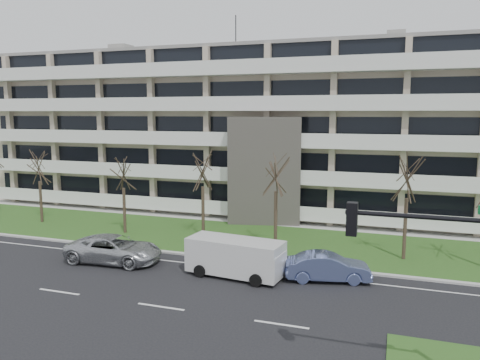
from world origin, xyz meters
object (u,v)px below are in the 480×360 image
(white_van, at_px, (236,254))
(traffic_signal, at_px, (468,282))
(silver_pickup, at_px, (114,249))
(blue_sedan, at_px, (328,267))

(white_van, distance_m, traffic_signal, 14.63)
(silver_pickup, relative_size, traffic_signal, 0.90)
(traffic_signal, bearing_deg, white_van, 138.15)
(silver_pickup, bearing_deg, white_van, -93.53)
(silver_pickup, xyz_separation_m, white_van, (8.15, 0.01, 0.46))
(blue_sedan, bearing_deg, white_van, 87.28)
(traffic_signal, bearing_deg, silver_pickup, 153.07)
(silver_pickup, xyz_separation_m, blue_sedan, (13.23, 1.00, -0.06))
(silver_pickup, bearing_deg, traffic_signal, -120.42)
(blue_sedan, bearing_deg, traffic_signal, -165.70)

